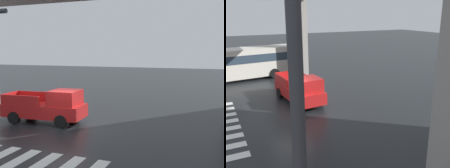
{
  "view_description": "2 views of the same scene",
  "coord_description": "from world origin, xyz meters",
  "views": [
    {
      "loc": [
        7.94,
        -13.14,
        4.44
      ],
      "look_at": [
        1.52,
        3.79,
        2.27
      ],
      "focal_mm": 44.24,
      "sensor_mm": 36.0,
      "label": 1
    },
    {
      "loc": [
        15.32,
        -4.45,
        6.36
      ],
      "look_at": [
        0.51,
        3.09,
        1.73
      ],
      "focal_mm": 41.9,
      "sensor_mm": 36.0,
      "label": 2
    }
  ],
  "objects": [
    {
      "name": "ground_plane",
      "position": [
        0.0,
        0.0,
        0.0
      ],
      "size": [
        120.0,
        120.0,
        0.0
      ],
      "primitive_type": "plane",
      "color": "black"
    },
    {
      "name": "crosswalk_stripes",
      "position": [
        0.0,
        -4.58,
        0.01
      ],
      "size": [
        8.25,
        2.8,
        0.01
      ],
      "color": "silver",
      "rests_on": "ground"
    },
    {
      "name": "pickup_truck",
      "position": [
        -1.72,
        1.22,
        0.99
      ],
      "size": [
        5.22,
        2.36,
        2.08
      ],
      "color": "red",
      "rests_on": "ground"
    }
  ]
}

